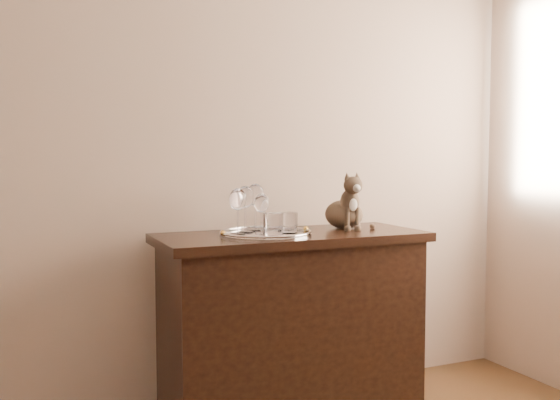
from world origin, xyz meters
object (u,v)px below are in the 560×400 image
Objects in this scene: wine_glass_d at (262,214)px; tray at (266,234)px; cat at (344,200)px; sideboard at (291,327)px; tumbler_a at (288,223)px; wine_glass_b at (255,207)px; tumbler_b at (273,225)px; wine_glass_c at (238,211)px; wine_glass_a at (245,209)px.

tray is at bearing 10.67° from wine_glass_d.
cat is (0.44, 0.08, 0.13)m from tray.
sideboard is 0.48m from tumbler_a.
wine_glass_b is at bearing 147.16° from sideboard.
tumbler_a is (0.11, -0.04, -0.04)m from wine_glass_d.
wine_glass_d is 0.10m from tumbler_b.
wine_glass_d is at bearing -3.48° from wine_glass_c.
wine_glass_d is (0.11, -0.01, -0.01)m from wine_glass_c.
tumbler_a is (0.22, -0.04, -0.05)m from wine_glass_c.
tumbler_b is at bearing -140.89° from sideboard.
cat reaches higher than tumbler_a.
tumbler_a is (0.09, -0.04, 0.05)m from tray.
cat is at bearing 21.71° from tumbler_b.
wine_glass_b is at bearing 35.59° from wine_glass_a.
wine_glass_c is (-0.12, -0.10, -0.01)m from wine_glass_b.
wine_glass_b reaches higher than wine_glass_a.
tray is at bearing -1.18° from wine_glass_c.
wine_glass_a is at bearing -144.41° from wine_glass_b.
wine_glass_a reaches higher than sideboard.
wine_glass_b is at bearing -177.43° from cat.
wine_glass_c is at bearing 178.82° from tray.
wine_glass_b is (0.07, 0.05, 0.00)m from wine_glass_a.
wine_glass_c is 1.14× the size of wine_glass_d.
sideboard is 0.45m from tray.
wine_glass_a is 0.20m from tumbler_a.
wine_glass_d is at bearing -171.94° from sideboard.
sideboard is 0.64m from cat.
tray is 2.02× the size of wine_glass_c.
tumbler_b is at bearing -38.05° from wine_glass_c.
cat is (0.44, -0.03, 0.02)m from wine_glass_b.
wine_glass_c is (-0.06, -0.06, -0.00)m from wine_glass_a.
wine_glass_b reaches higher than tumbler_a.
tumbler_b is (-0.09, -0.05, 0.00)m from tumbler_a.
wine_glass_a reaches higher than wine_glass_c.
sideboard is at bearing -162.24° from cat.
sideboard is 0.56m from wine_glass_b.
cat reaches higher than sideboard.
tray is 4.20× the size of tumbler_b.
sideboard is 0.59m from wine_glass_c.
sideboard is 0.54m from wine_glass_d.
tray is 2.31× the size of wine_glass_d.
wine_glass_c is (-0.13, 0.00, 0.10)m from tray.
wine_glass_a is 0.08m from wine_glass_d.
cat is at bearing 11.88° from sideboard.
wine_glass_d reaches higher than sideboard.
wine_glass_c reaches higher than tumbler_b.
wine_glass_a is 1.03× the size of wine_glass_c.
wine_glass_a is at bearing 140.26° from tray.
cat reaches higher than tray.
wine_glass_a is at bearing 45.89° from wine_glass_c.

